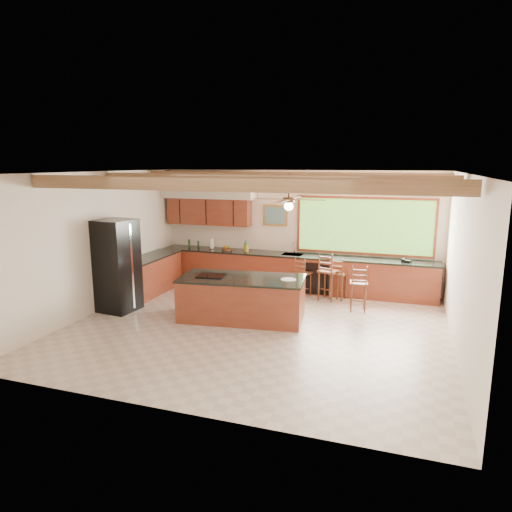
% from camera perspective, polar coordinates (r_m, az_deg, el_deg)
% --- Properties ---
extents(ground, '(7.20, 7.20, 0.00)m').
position_cam_1_polar(ground, '(9.06, -0.01, -8.96)').
color(ground, beige).
rests_on(ground, ground).
extents(room_shell, '(7.27, 6.54, 3.02)m').
position_cam_1_polar(room_shell, '(9.20, 0.28, 5.56)').
color(room_shell, '#F1E4D0').
rests_on(room_shell, ground).
extents(counter_run, '(7.12, 3.10, 1.24)m').
position_cam_1_polar(counter_run, '(11.46, 0.11, -2.13)').
color(counter_run, brown).
rests_on(counter_run, ground).
extents(island, '(2.66, 1.49, 0.90)m').
position_cam_1_polar(island, '(9.44, -1.77, -5.28)').
color(island, brown).
rests_on(island, ground).
extents(refrigerator, '(0.85, 0.83, 2.00)m').
position_cam_1_polar(refrigerator, '(10.31, -17.04, -1.15)').
color(refrigerator, black).
rests_on(refrigerator, ground).
extents(bar_stool_a, '(0.43, 0.43, 0.94)m').
position_cam_1_polar(bar_stool_a, '(11.01, 5.86, -2.24)').
color(bar_stool_a, brown).
rests_on(bar_stool_a, ground).
extents(bar_stool_b, '(0.51, 0.51, 1.15)m').
position_cam_1_polar(bar_stool_b, '(10.73, 9.01, -2.03)').
color(bar_stool_b, brown).
rests_on(bar_stool_b, ground).
extents(bar_stool_c, '(0.44, 0.44, 1.03)m').
position_cam_1_polar(bar_stool_c, '(10.85, 10.22, -2.30)').
color(bar_stool_c, brown).
rests_on(bar_stool_c, ground).
extents(bar_stool_d, '(0.42, 0.42, 1.03)m').
position_cam_1_polar(bar_stool_d, '(10.09, 12.68, -3.44)').
color(bar_stool_d, brown).
rests_on(bar_stool_d, ground).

